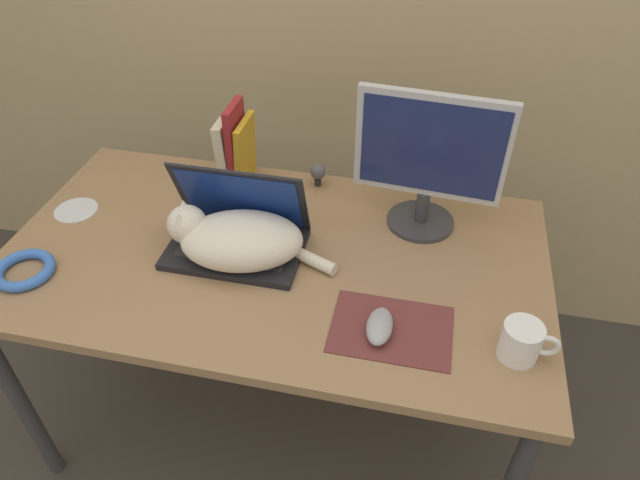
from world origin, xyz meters
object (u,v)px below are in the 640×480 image
at_px(external_monitor, 429,159).
at_px(cd_disc, 76,210).
at_px(book_row, 235,149).
at_px(computer_mouse, 380,326).
at_px(cat, 236,239).
at_px(cable_coil, 24,270).
at_px(laptop, 237,233).
at_px(webcam, 318,172).
at_px(mug, 522,342).

bearing_deg(external_monitor, cd_disc, -171.04).
bearing_deg(book_row, computer_mouse, -45.58).
bearing_deg(book_row, cd_disc, -148.82).
relative_size(cat, cable_coil, 2.94).
xyz_separation_m(laptop, webcam, (0.14, 0.32, 0.00)).
relative_size(computer_mouse, cd_disc, 0.92).
height_order(webcam, cd_disc, webcam).
xyz_separation_m(cat, book_row, (-0.11, 0.34, 0.04)).
bearing_deg(laptop, mug, -17.06).
relative_size(cable_coil, cd_disc, 1.23).
bearing_deg(external_monitor, computer_mouse, -97.74).
bearing_deg(cable_coil, laptop, 23.90).
height_order(external_monitor, mug, external_monitor).
relative_size(book_row, cable_coil, 1.70).
bearing_deg(book_row, cat, -71.50).
bearing_deg(cable_coil, mug, 0.00).
bearing_deg(book_row, laptop, -71.32).
xyz_separation_m(external_monitor, webcam, (-0.32, 0.12, -0.16)).
distance_m(mug, cd_disc, 1.23).
bearing_deg(mug, laptop, 162.94).
bearing_deg(cd_disc, computer_mouse, -16.42).
distance_m(book_row, mug, 0.95).
relative_size(external_monitor, cd_disc, 3.19).
relative_size(external_monitor, cable_coil, 2.59).
xyz_separation_m(laptop, book_row, (-0.10, 0.29, 0.07)).
bearing_deg(external_monitor, cable_coil, -156.15).
bearing_deg(cd_disc, laptop, -5.71).
distance_m(cable_coil, webcam, 0.82).
height_order(computer_mouse, mug, mug).
relative_size(external_monitor, mug, 3.10).
height_order(book_row, mug, book_row).
distance_m(external_monitor, computer_mouse, 0.46).
distance_m(external_monitor, mug, 0.51).
xyz_separation_m(computer_mouse, cd_disc, (-0.90, 0.27, -0.02)).
bearing_deg(computer_mouse, cable_coil, 179.92).
height_order(external_monitor, cable_coil, external_monitor).
relative_size(laptop, cable_coil, 2.33).
bearing_deg(cat, external_monitor, 29.07).
bearing_deg(external_monitor, laptop, -156.21).
distance_m(cat, external_monitor, 0.53).
height_order(mug, cd_disc, mug).
bearing_deg(cat, cd_disc, 169.57).
bearing_deg(external_monitor, mug, -59.79).
height_order(book_row, webcam, book_row).
xyz_separation_m(cat, mug, (0.68, -0.17, -0.02)).
bearing_deg(computer_mouse, laptop, 151.67).
bearing_deg(cable_coil, book_row, 52.90).
bearing_deg(laptop, computer_mouse, -28.33).
height_order(laptop, webcam, laptop).
bearing_deg(laptop, cable_coil, -156.10).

